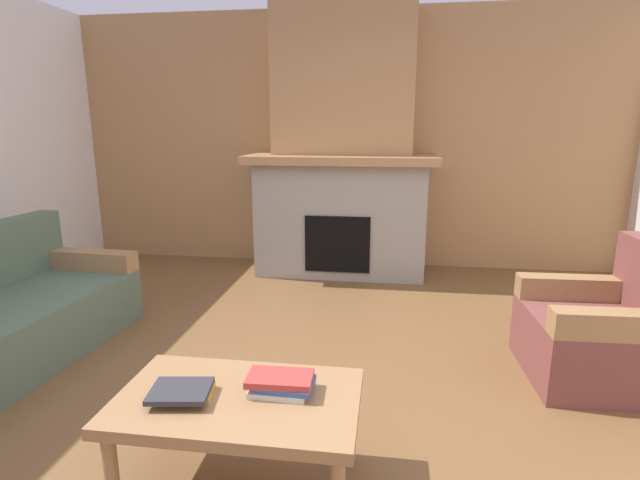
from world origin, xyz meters
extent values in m
plane|color=brown|center=(0.00, 0.00, 0.00)|extent=(9.00, 9.00, 0.00)
cube|color=#A87A4C|center=(0.00, 3.00, 1.35)|extent=(6.00, 0.12, 2.70)
cube|color=gray|center=(0.00, 2.59, 0.57)|extent=(1.70, 0.70, 1.15)
cube|color=black|center=(0.00, 2.26, 0.38)|extent=(0.64, 0.08, 0.56)
cube|color=#A87A4C|center=(0.00, 2.54, 1.19)|extent=(1.90, 0.82, 0.08)
cube|color=#A87A4C|center=(0.00, 2.69, 1.97)|extent=(1.40, 0.50, 1.47)
cube|color=#4C604C|center=(-1.95, 0.24, 0.20)|extent=(0.95, 1.85, 0.40)
cube|color=#997047|center=(-1.90, 1.06, 0.48)|extent=(0.85, 0.21, 0.15)
cube|color=brown|center=(1.75, 0.57, 0.20)|extent=(0.78, 0.78, 0.40)
cube|color=#997047|center=(1.73, 0.88, 0.48)|extent=(0.76, 0.17, 0.15)
cube|color=#997047|center=(1.76, 0.26, 0.48)|extent=(0.76, 0.17, 0.15)
cube|color=#997047|center=(-0.11, -0.63, 0.41)|extent=(1.00, 0.60, 0.05)
cylinder|color=#997047|center=(-0.55, -0.87, 0.19)|extent=(0.06, 0.06, 0.38)
cylinder|color=#997047|center=(-0.55, -0.39, 0.19)|extent=(0.06, 0.06, 0.38)
cylinder|color=#997047|center=(0.33, -0.39, 0.19)|extent=(0.06, 0.06, 0.38)
cube|color=gold|center=(-0.32, -0.66, 0.44)|extent=(0.24, 0.18, 0.03)
cube|color=#2D2D33|center=(-0.33, -0.69, 0.47)|extent=(0.26, 0.23, 0.02)
cube|color=beige|center=(0.06, -0.57, 0.44)|extent=(0.24, 0.20, 0.03)
cube|color=#335699|center=(0.08, -0.58, 0.47)|extent=(0.24, 0.17, 0.02)
cube|color=#B23833|center=(0.06, -0.58, 0.49)|extent=(0.27, 0.17, 0.03)
camera|label=1|loc=(0.48, -2.36, 1.51)|focal=27.15mm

